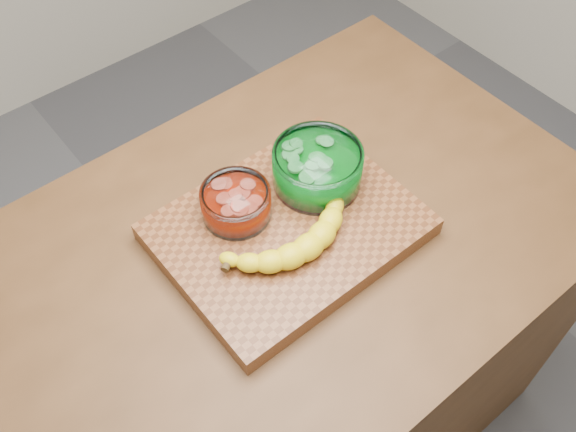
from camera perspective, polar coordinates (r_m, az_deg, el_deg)
ground at (r=1.99m, az=0.00°, el=-17.12°), size 3.50×3.50×0.00m
counter at (r=1.58m, az=0.00°, el=-11.38°), size 1.20×0.80×0.90m
cutting_board at (r=1.18m, az=0.00°, el=-1.19°), size 0.45×0.35×0.04m
bowl_red at (r=1.16m, az=-4.65°, el=1.16°), size 0.13×0.13×0.06m
bowl_green at (r=1.20m, az=2.62°, el=4.28°), size 0.17×0.17×0.08m
banana at (r=1.12m, az=0.63°, el=-1.70°), size 0.31×0.14×0.04m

